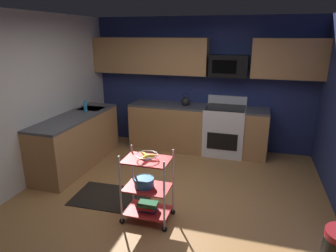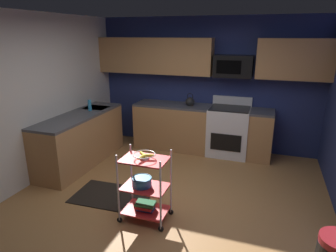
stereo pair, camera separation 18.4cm
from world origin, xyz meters
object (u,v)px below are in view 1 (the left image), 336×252
Objects in this scene: rolling_cart at (147,187)px; fruit_bowl at (147,156)px; mixing_bowl_large at (144,182)px; book_stack at (148,206)px; kettle at (186,101)px; dish_soap_bottle at (85,106)px; oven_range at (224,130)px; microwave at (229,66)px.

rolling_cart reaches higher than fruit_bowl.
mixing_bowl_large is 0.99× the size of book_stack.
rolling_cart is 0.08m from mixing_bowl_large.
rolling_cart is 3.47× the size of kettle.
kettle reaches higher than dish_soap_bottle.
dish_soap_bottle is (-2.41, -1.00, 0.54)m from oven_range.
mixing_bowl_large is (-0.04, 0.00, 0.07)m from rolling_cart.
oven_range is 4.37× the size of mixing_bowl_large.
kettle reaches higher than rolling_cart.
rolling_cart is at bearing -90.00° from book_stack.
kettle is (-0.11, 2.51, 0.81)m from book_stack.
kettle is at bearing 92.56° from rolling_cart.
kettle is at bearing -172.10° from microwave.
oven_range is at bearing 75.07° from book_stack.
microwave is 1.06m from kettle.
microwave is 2.74× the size of book_stack.
mixing_bowl_large is (-0.71, -2.51, 0.04)m from oven_range.
rolling_cart is at bearing -40.93° from dish_soap_bottle.
kettle is (-0.11, 2.51, 0.54)m from rolling_cart.
microwave reaches higher than dish_soap_bottle.
kettle is (-0.07, 2.51, 0.48)m from mixing_bowl_large.
oven_range is 0.94m from kettle.
mixing_bowl_large is at bearing 180.00° from book_stack.
kettle reaches higher than mixing_bowl_large.
oven_range is 2.67m from dish_soap_bottle.
microwave is 2.82m from fruit_bowl.
microwave reaches higher than rolling_cart.
mixing_bowl_large is at bearing -88.40° from kettle.
microwave is 2.57× the size of fruit_bowl.
book_stack is at bearing -104.35° from microwave.
microwave is 2.98m from rolling_cart.
kettle reaches higher than oven_range.
dish_soap_bottle reaches higher than mixing_bowl_large.
microwave is 3.50× the size of dish_soap_bottle.
rolling_cart is 4.57× the size of dish_soap_bottle.
kettle is (-0.78, -0.00, 0.52)m from oven_range.
rolling_cart is 3.36× the size of fruit_bowl.
oven_range is at bearing 75.07° from rolling_cart.
book_stack is at bearing -87.44° from kettle.
dish_soap_bottle is at bearing -148.53° from kettle.
oven_range reaches higher than book_stack.
fruit_bowl is at bearing 0.00° from mixing_bowl_large.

